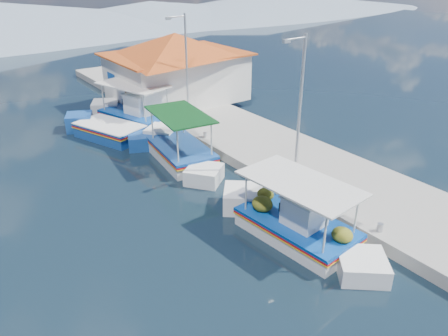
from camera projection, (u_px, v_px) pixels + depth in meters
ground at (240, 239)px, 15.26m from camera, size 160.00×160.00×0.00m
quay at (259, 144)px, 22.65m from camera, size 5.00×44.00×0.50m
bollards at (236, 151)px, 20.82m from camera, size 0.20×17.20×0.30m
main_caique at (295, 225)px, 15.23m from camera, size 2.63×7.53×2.49m
caique_green_canopy at (180, 153)px, 21.21m from camera, size 2.77×7.27×2.74m
caique_blue_hull at (110, 132)px, 24.03m from camera, size 3.64×6.52×1.24m
caique_far at (136, 116)px, 25.95m from camera, size 3.83×7.62×2.79m
harbor_building at (176, 66)px, 28.29m from camera, size 10.49×10.49×4.40m
lamp_post_near at (299, 101)px, 17.43m from camera, size 1.21×0.14×6.00m
lamp_post_far at (185, 63)px, 24.01m from camera, size 1.21×0.14×6.00m
mountain_ridge at (29, 19)px, 58.76m from camera, size 171.40×96.00×5.50m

